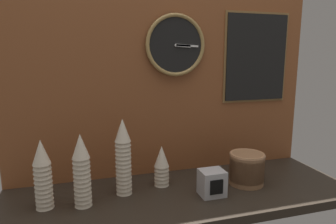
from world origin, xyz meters
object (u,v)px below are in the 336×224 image
object	(u,v)px
cup_stack_left	(82,170)
napkin_dispenser	(212,183)
bowl_stack_right	(247,168)
menu_board	(256,58)
wall_clock	(176,45)
cup_stack_center	(162,166)
cup_stack_far_left	(43,174)
cup_stack_center_left	(123,157)

from	to	relation	value
cup_stack_left	napkin_dispenser	distance (cm)	56.66
cup_stack_left	bowl_stack_right	size ratio (longest dim) A/B	1.82
napkin_dispenser	menu_board	bearing A→B (deg)	38.78
menu_board	cup_stack_left	bearing A→B (deg)	-164.97
wall_clock	cup_stack_left	bearing A→B (deg)	-152.88
cup_stack_center	cup_stack_far_left	xyz separation A→B (cm)	(-51.89, -7.62, 4.69)
cup_stack_center	menu_board	world-z (taller)	menu_board
cup_stack_left	cup_stack_center	size ratio (longest dim) A/B	1.57
cup_stack_far_left	napkin_dispenser	size ratio (longest dim) A/B	2.51
cup_stack_center	napkin_dispenser	distance (cm)	25.41
napkin_dispenser	cup_stack_center	bearing A→B (deg)	138.29
cup_stack_center_left	napkin_dispenser	distance (cm)	41.28
cup_stack_left	wall_clock	bearing A→B (deg)	27.12
cup_stack_far_left	menu_board	xyz separation A→B (cm)	(110.48, 22.95, 46.10)
cup_stack_center	menu_board	size ratio (longest dim) A/B	0.40
cup_stack_center_left	cup_stack_center	bearing A→B (deg)	11.28
bowl_stack_right	menu_board	distance (cm)	61.23
menu_board	napkin_dispenser	world-z (taller)	menu_board
cup_stack_center_left	wall_clock	xyz separation A→B (cm)	(30.23, 18.18, 49.57)
cup_stack_center	wall_clock	size ratio (longest dim) A/B	0.63
napkin_dispenser	cup_stack_far_left	bearing A→B (deg)	172.68
bowl_stack_right	menu_board	bearing A→B (deg)	54.04
cup_stack_far_left	cup_stack_left	bearing A→B (deg)	-9.87
cup_stack_center_left	menu_board	size ratio (longest dim) A/B	0.71
cup_stack_center_left	cup_stack_far_left	bearing A→B (deg)	-173.32
wall_clock	napkin_dispenser	bearing A→B (deg)	-76.93
cup_stack_center_left	bowl_stack_right	size ratio (longest dim) A/B	2.04
cup_stack_far_left	cup_stack_center_left	bearing A→B (deg)	6.68
cup_stack_left	cup_stack_center	world-z (taller)	cup_stack_left
wall_clock	menu_board	xyz separation A→B (cm)	(47.08, 0.89, -6.29)
cup_stack_far_left	napkin_dispenser	distance (cm)	71.74
cup_stack_center_left	wall_clock	distance (cm)	60.84
cup_stack_far_left	menu_board	distance (cm)	121.89
wall_clock	bowl_stack_right	bearing A→B (deg)	-40.62
bowl_stack_right	napkin_dispenser	size ratio (longest dim) A/B	1.47
cup_stack_left	menu_board	distance (cm)	108.53
cup_stack_left	menu_board	bearing A→B (deg)	15.03
cup_stack_center	menu_board	xyz separation A→B (cm)	(58.58, 15.33, 50.79)
cup_stack_left	bowl_stack_right	xyz separation A→B (cm)	(76.85, 0.15, -7.39)
cup_stack_left	napkin_dispenser	size ratio (longest dim) A/B	2.67
bowl_stack_right	cup_stack_left	bearing A→B (deg)	-179.89
wall_clock	menu_board	distance (cm)	47.51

